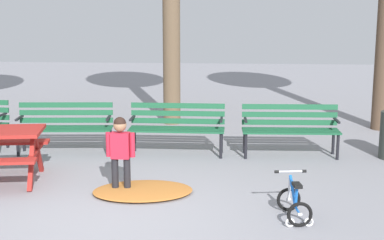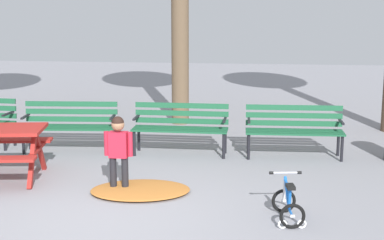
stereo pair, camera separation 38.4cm
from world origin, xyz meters
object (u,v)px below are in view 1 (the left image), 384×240
at_px(park_bench_left, 65,123).
at_px(child_standing, 120,148).
at_px(kids_bicycle, 294,203).
at_px(park_bench_right, 177,124).
at_px(park_bench_far_right, 290,126).

xyz_separation_m(park_bench_left, child_standing, (1.35, -2.02, 0.10)).
bearing_deg(kids_bicycle, child_standing, 159.45).
bearing_deg(kids_bicycle, park_bench_right, 119.94).
bearing_deg(child_standing, park_bench_left, 123.85).
bearing_deg(kids_bicycle, park_bench_far_right, 85.90).
distance_m(park_bench_right, park_bench_far_right, 1.90).
bearing_deg(park_bench_far_right, park_bench_left, -178.57).
height_order(park_bench_far_right, child_standing, child_standing).
bearing_deg(park_bench_left, park_bench_right, 2.08).
bearing_deg(child_standing, kids_bicycle, -20.55).
bearing_deg(park_bench_far_right, child_standing, -139.28).
relative_size(park_bench_far_right, child_standing, 1.56).
distance_m(park_bench_left, kids_bicycle, 4.60).
relative_size(park_bench_left, kids_bicycle, 2.72).
xyz_separation_m(park_bench_right, child_standing, (-0.56, -2.09, 0.10)).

